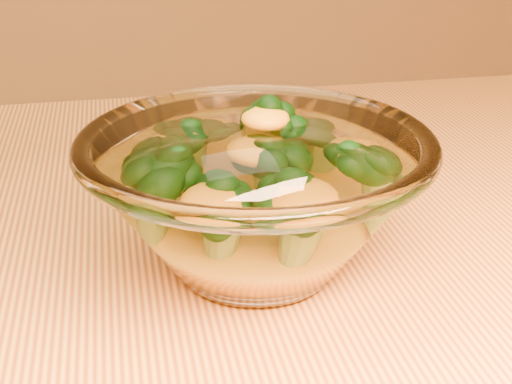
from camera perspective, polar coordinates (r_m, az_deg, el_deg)
glass_bowl at (r=0.44m, az=0.00°, el=-0.56°), size 0.22×0.22×0.10m
cheese_sauce at (r=0.45m, az=0.00°, el=-2.90°), size 0.13×0.13×0.04m
broccoli_heap at (r=0.44m, az=-0.71°, el=1.39°), size 0.16×0.15×0.07m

